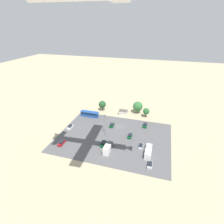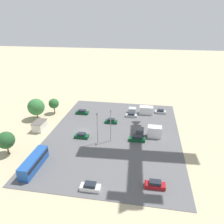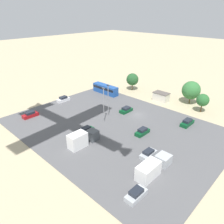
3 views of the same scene
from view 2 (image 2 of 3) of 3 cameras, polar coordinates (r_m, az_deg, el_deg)
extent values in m
plane|color=tan|center=(69.94, -7.54, -5.14)|extent=(400.00, 400.00, 0.00)
cube|color=#565659|center=(67.88, 0.54, -5.82)|extent=(53.48, 39.67, 0.08)
cube|color=silver|center=(73.66, -18.39, -3.44)|extent=(4.89, 2.99, 2.81)
cube|color=#59514C|center=(73.04, -18.54, -2.42)|extent=(5.13, 3.23, 0.12)
cube|color=#1E4C9E|center=(56.29, -19.71, -12.30)|extent=(10.47, 2.54, 3.12)
cube|color=black|center=(55.97, -19.79, -11.83)|extent=(10.06, 2.58, 0.87)
cube|color=silver|center=(48.49, -5.68, -19.09)|extent=(1.86, 4.27, 0.96)
cube|color=#1E232D|center=(47.94, -5.72, -18.36)|extent=(1.56, 2.39, 0.70)
cube|color=#0C4723|center=(82.29, -7.80, -0.17)|extent=(1.91, 4.63, 0.93)
cube|color=#1E232D|center=(81.98, -7.83, 0.34)|extent=(1.60, 2.60, 0.68)
cube|color=#0C4723|center=(64.56, 6.56, -7.13)|extent=(1.74, 4.71, 0.96)
cube|color=#1E232D|center=(64.14, 6.60, -6.49)|extent=(1.46, 2.64, 0.70)
cube|color=#ADB2B7|center=(79.48, 5.06, -0.97)|extent=(1.79, 4.11, 0.82)
cube|color=#1E232D|center=(79.19, 5.08, -0.50)|extent=(1.51, 2.30, 0.60)
cube|color=#0C4723|center=(74.54, -0.23, -2.56)|extent=(1.71, 4.13, 0.91)
cube|color=#1E232D|center=(74.20, -0.23, -2.02)|extent=(1.44, 2.31, 0.67)
cube|color=#0C4723|center=(66.43, -7.91, -6.31)|extent=(1.97, 4.14, 0.87)
cube|color=#1E232D|center=(66.06, -7.95, -5.74)|extent=(1.66, 2.32, 0.64)
cube|color=maroon|center=(49.64, 11.14, -18.31)|extent=(1.79, 4.41, 0.93)
cube|color=#1E232D|center=(49.11, 11.22, -17.61)|extent=(1.51, 2.47, 0.68)
cube|color=#ADB2B7|center=(84.05, 12.52, -0.03)|extent=(1.86, 4.05, 0.89)
cube|color=#1E232D|center=(83.76, 12.57, 0.45)|extent=(1.56, 2.27, 0.65)
cube|color=#ADB2B7|center=(82.52, 5.32, 0.42)|extent=(2.55, 2.75, 1.99)
cube|color=white|center=(82.20, 8.94, 0.45)|extent=(2.55, 4.89, 2.84)
cube|color=#4C5156|center=(67.10, 7.29, -5.21)|extent=(2.49, 2.30, 2.37)
cube|color=white|center=(66.91, 11.04, -5.08)|extent=(2.49, 4.09, 3.38)
cylinder|color=brown|center=(64.52, -25.53, -8.88)|extent=(0.36, 0.36, 2.42)
sphere|color=#235128|center=(63.13, -25.98, -6.64)|extent=(4.51, 4.51, 4.51)
cylinder|color=brown|center=(84.89, -14.79, 0.51)|extent=(0.36, 0.36, 2.48)
sphere|color=#28602D|center=(83.94, -14.97, 2.16)|extent=(3.71, 3.71, 3.71)
cylinder|color=brown|center=(82.11, -18.90, -0.89)|extent=(0.36, 0.36, 2.27)
sphere|color=#337038|center=(80.86, -19.21, 1.25)|extent=(5.84, 5.84, 5.84)
cylinder|color=gray|center=(61.37, -3.84, -4.49)|extent=(0.20, 0.20, 8.92)
cube|color=#4C4C51|center=(59.34, -3.95, -0.52)|extent=(0.90, 0.28, 0.20)
cylinder|color=gray|center=(62.15, -0.35, -3.79)|extent=(0.20, 0.20, 9.42)
cube|color=#4C4C51|center=(60.06, -0.36, 0.36)|extent=(0.90, 0.28, 0.20)
camera|label=1|loc=(98.30, 51.97, 24.92)|focal=28.00mm
camera|label=3|loc=(96.61, 27.35, 17.95)|focal=35.00mm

